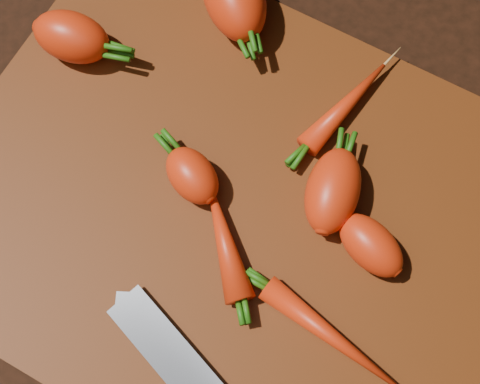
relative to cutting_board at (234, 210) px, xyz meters
The scene contains 9 objects.
ground 0.01m from the cutting_board, ahead, with size 2.00×2.00×0.01m, color black.
cutting_board is the anchor object (origin of this frame).
carrot_0 0.21m from the cutting_board, 162.40° to the left, with size 0.07×0.05×0.05m, color red.
carrot_1 0.05m from the cutting_board, behind, with size 0.06×0.04×0.04m, color red.
carrot_3 0.09m from the cutting_board, 34.58° to the left, with size 0.08×0.04×0.04m, color red.
carrot_4 0.12m from the cutting_board, 10.40° to the left, with size 0.06×0.04×0.04m, color red.
carrot_5 0.14m from the cutting_board, 71.70° to the left, with size 0.11×0.02×0.02m, color red.
carrot_6 0.13m from the cutting_board, 26.20° to the right, with size 0.13×0.02×0.02m, color red.
carrot_7 0.04m from the cutting_board, 73.84° to the right, with size 0.10×0.03×0.03m, color red.
Camera 1 is at (0.08, -0.14, 0.56)m, focal length 50.00 mm.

